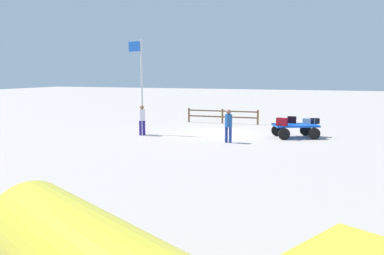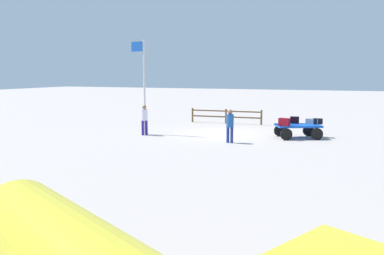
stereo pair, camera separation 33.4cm
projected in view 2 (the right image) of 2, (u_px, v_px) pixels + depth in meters
name	position (u px, v px, depth m)	size (l,w,h in m)	color
ground_plane	(222.00, 134.00, 21.02)	(120.00, 120.00, 0.00)	#B0A49D
luggage_cart	(297.00, 128.00, 19.62)	(2.49, 2.08, 0.69)	blue
suitcase_navy	(284.00, 122.00, 19.13)	(0.57, 0.41, 0.38)	maroon
suitcase_dark	(318.00, 121.00, 19.81)	(0.50, 0.40, 0.28)	black
suitcase_olive	(313.00, 121.00, 19.97)	(0.69, 0.48, 0.26)	gray
suitcase_maroon	(295.00, 120.00, 20.09)	(0.48, 0.34, 0.35)	black
worker_lead	(230.00, 123.00, 18.21)	(0.38, 0.38, 1.60)	navy
worker_trailing	(144.00, 118.00, 20.53)	(0.48, 0.48, 1.61)	navy
flagpole	(143.00, 80.00, 20.61)	(0.82, 0.13, 5.05)	silver
wooden_fence	(226.00, 115.00, 25.39)	(4.78, 0.33, 0.96)	brown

